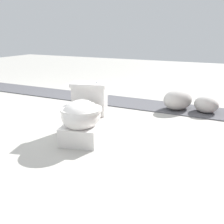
{
  "coord_description": "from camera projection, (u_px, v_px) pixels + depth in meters",
  "views": [
    {
      "loc": [
        2.19,
        1.57,
        1.02
      ],
      "look_at": [
        0.12,
        0.57,
        0.3
      ],
      "focal_mm": 42.0,
      "sensor_mm": 36.0,
      "label": 1
    }
  ],
  "objects": [
    {
      "name": "toilet",
      "position": [
        84.0,
        116.0,
        2.55
      ],
      "size": [
        0.7,
        0.52,
        0.52
      ],
      "rotation": [
        0.0,
        0.0,
        0.26
      ],
      "color": "white",
      "rests_on": "ground"
    },
    {
      "name": "gravel_strip",
      "position": [
        150.0,
        105.0,
        3.71
      ],
      "size": [
        0.56,
        8.0,
        0.01
      ],
      "primitive_type": "cube",
      "color": "#4C4C51",
      "rests_on": "ground"
    },
    {
      "name": "ground_plane",
      "position": [
        70.0,
        129.0,
        2.84
      ],
      "size": [
        14.0,
        14.0,
        0.0
      ],
      "primitive_type": "plane",
      "color": "#A8A59E"
    },
    {
      "name": "boulder_far",
      "position": [
        178.0,
        100.0,
        3.48
      ],
      "size": [
        0.53,
        0.49,
        0.28
      ],
      "primitive_type": "ellipsoid",
      "rotation": [
        0.0,
        0.0,
        2.63
      ],
      "color": "#B7B2AD",
      "rests_on": "ground"
    },
    {
      "name": "boulder_near",
      "position": [
        206.0,
        105.0,
        3.36
      ],
      "size": [
        0.39,
        0.41,
        0.22
      ],
      "primitive_type": "ellipsoid",
      "rotation": [
        0.0,
        0.0,
        1.08
      ],
      "color": "#B7B2AD",
      "rests_on": "ground"
    }
  ]
}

